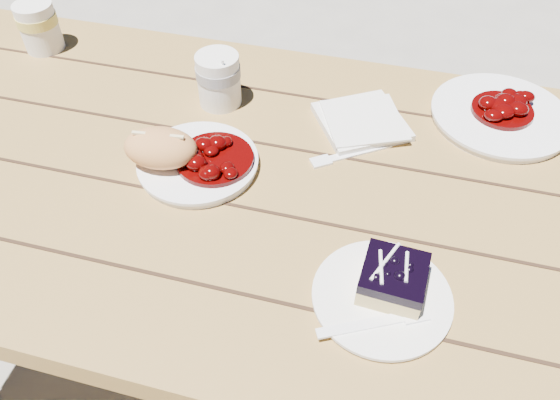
% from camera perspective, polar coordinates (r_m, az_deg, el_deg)
% --- Properties ---
extents(ground, '(60.00, 60.00, 0.00)m').
position_cam_1_polar(ground, '(1.55, 6.34, -19.20)').
color(ground, gray).
rests_on(ground, ground).
extents(picnic_table, '(2.00, 1.55, 0.75)m').
position_cam_1_polar(picnic_table, '(1.04, 8.96, -5.80)').
color(picnic_table, brown).
rests_on(picnic_table, ground).
extents(main_plate, '(0.20, 0.20, 0.02)m').
position_cam_1_polar(main_plate, '(0.96, -8.55, 3.79)').
color(main_plate, white).
rests_on(main_plate, picnic_table).
extents(goulash_stew, '(0.13, 0.13, 0.04)m').
position_cam_1_polar(goulash_stew, '(0.94, -6.92, 4.99)').
color(goulash_stew, '#430202').
rests_on(goulash_stew, main_plate).
extents(bread_roll, '(0.13, 0.10, 0.06)m').
position_cam_1_polar(bread_roll, '(0.94, -12.37, 5.33)').
color(bread_roll, tan).
rests_on(bread_roll, main_plate).
extents(dessert_plate, '(0.19, 0.19, 0.01)m').
position_cam_1_polar(dessert_plate, '(0.79, 10.57, -9.99)').
color(dessert_plate, white).
rests_on(dessert_plate, picnic_table).
extents(blueberry_cake, '(0.09, 0.09, 0.05)m').
position_cam_1_polar(blueberry_cake, '(0.77, 11.74, -8.03)').
color(blueberry_cake, '#D8BF75').
rests_on(blueberry_cake, dessert_plate).
extents(fork_dessert, '(0.15, 0.10, 0.00)m').
position_cam_1_polar(fork_dessert, '(0.75, 8.55, -12.80)').
color(fork_dessert, white).
rests_on(fork_dessert, dessert_plate).
extents(coffee_cup, '(0.08, 0.08, 0.10)m').
position_cam_1_polar(coffee_cup, '(1.08, -6.42, 12.37)').
color(coffee_cup, white).
rests_on(coffee_cup, picnic_table).
extents(napkin_stack, '(0.21, 0.21, 0.01)m').
position_cam_1_polar(napkin_stack, '(1.05, 8.48, 8.09)').
color(napkin_stack, white).
rests_on(napkin_stack, picnic_table).
extents(fork_table, '(0.15, 0.11, 0.00)m').
position_cam_1_polar(fork_table, '(0.99, 8.30, 5.01)').
color(fork_table, white).
rests_on(fork_table, picnic_table).
extents(second_plate, '(0.25, 0.25, 0.02)m').
position_cam_1_polar(second_plate, '(1.13, 22.00, 8.14)').
color(second_plate, white).
rests_on(second_plate, picnic_table).
extents(second_stew, '(0.11, 0.11, 0.04)m').
position_cam_1_polar(second_stew, '(1.12, 22.41, 9.29)').
color(second_stew, '#430202').
rests_on(second_stew, second_plate).
extents(second_cup, '(0.08, 0.08, 0.10)m').
position_cam_1_polar(second_cup, '(1.35, -23.87, 16.22)').
color(second_cup, white).
rests_on(second_cup, picnic_table).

